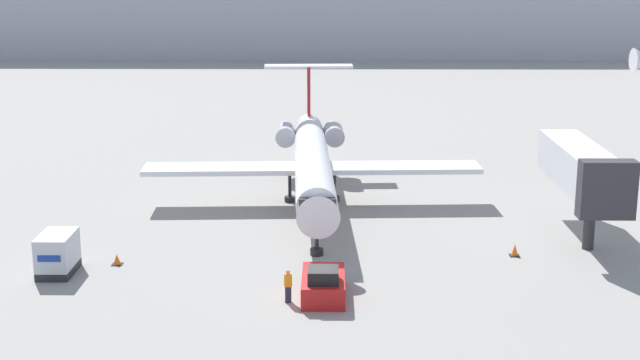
{
  "coord_description": "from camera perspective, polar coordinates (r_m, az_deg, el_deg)",
  "views": [
    {
      "loc": [
        0.62,
        -43.9,
        17.34
      ],
      "look_at": [
        0.0,
        12.79,
        3.22
      ],
      "focal_mm": 50.0,
      "sensor_mm": 36.0,
      "label": 1
    }
  ],
  "objects": [
    {
      "name": "luggage_cart",
      "position": [
        52.52,
        -16.45,
        -4.55
      ],
      "size": [
        1.82,
        3.03,
        2.32
      ],
      "color": "#232326",
      "rests_on": "ground"
    },
    {
      "name": "terminal_building",
      "position": [
        164.21,
        0.42,
        10.48
      ],
      "size": [
        180.0,
        16.8,
        14.51
      ],
      "color": "#9EA3AD",
      "rests_on": "ground"
    },
    {
      "name": "ground_plane",
      "position": [
        47.21,
        -0.17,
        -7.56
      ],
      "size": [
        600.0,
        600.0,
        0.0
      ],
      "primitive_type": "plane",
      "color": "gray"
    },
    {
      "name": "traffic_cone_left",
      "position": [
        53.36,
        -12.86,
        -4.99
      ],
      "size": [
        0.6,
        0.6,
        0.65
      ],
      "color": "black",
      "rests_on": "ground"
    },
    {
      "name": "worker_near_tug",
      "position": [
        46.35,
        -2.05,
        -6.73
      ],
      "size": [
        0.4,
        0.25,
        1.81
      ],
      "color": "#232838",
      "rests_on": "ground"
    },
    {
      "name": "airplane_main",
      "position": [
        64.11,
        -0.51,
        1.27
      ],
      "size": [
        24.36,
        27.94,
        8.67
      ],
      "color": "silver",
      "rests_on": "ground"
    },
    {
      "name": "jet_bridge",
      "position": [
        58.34,
        16.43,
        0.64
      ],
      "size": [
        3.2,
        12.18,
        6.19
      ],
      "color": "#2D2D33",
      "rests_on": "ground"
    },
    {
      "name": "pushback_tug",
      "position": [
        47.12,
        0.21,
        -6.69
      ],
      "size": [
        2.26,
        4.33,
        1.88
      ],
      "color": "#B21919",
      "rests_on": "ground"
    },
    {
      "name": "traffic_cone_right",
      "position": [
        54.77,
        12.36,
        -4.42
      ],
      "size": [
        0.6,
        0.6,
        0.73
      ],
      "color": "black",
      "rests_on": "ground"
    }
  ]
}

